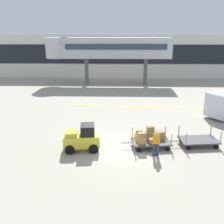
% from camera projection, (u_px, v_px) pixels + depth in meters
% --- Properties ---
extents(ground_plane, '(120.00, 120.00, 0.00)m').
position_uv_depth(ground_plane, '(123.00, 148.00, 15.55)').
color(ground_plane, '#A8A08E').
extents(apron_lead_line, '(14.60, 1.31, 0.01)m').
position_uv_depth(apron_lead_line, '(148.00, 107.00, 24.17)').
color(apron_lead_line, yellow).
rests_on(apron_lead_line, ground_plane).
extents(terminal_building, '(46.77, 2.51, 6.54)m').
position_uv_depth(terminal_building, '(122.00, 56.00, 39.35)').
color(terminal_building, silver).
rests_on(terminal_building, ground_plane).
extents(jet_bridge, '(16.39, 3.00, 6.08)m').
position_uv_depth(jet_bridge, '(103.00, 48.00, 33.29)').
color(jet_bridge, '#B7B7BC').
rests_on(jet_bridge, ground_plane).
extents(baggage_tug, '(2.22, 1.45, 1.58)m').
position_uv_depth(baggage_tug, '(82.00, 138.00, 15.11)').
color(baggage_tug, gold).
rests_on(baggage_tug, ground_plane).
extents(baggage_cart_lead, '(3.07, 1.67, 1.21)m').
position_uv_depth(baggage_cart_lead, '(149.00, 138.00, 15.59)').
color(baggage_cart_lead, '#4C4C4F').
rests_on(baggage_cart_lead, ground_plane).
extents(baggage_cart_middle, '(3.07, 1.67, 1.10)m').
position_uv_depth(baggage_cart_middle, '(198.00, 140.00, 15.83)').
color(baggage_cart_middle, '#4C4C4F').
rests_on(baggage_cart_middle, ground_plane).
extents(baggage_handler, '(0.45, 0.47, 1.56)m').
position_uv_depth(baggage_handler, '(156.00, 142.00, 14.26)').
color(baggage_handler, '#2D334C').
rests_on(baggage_handler, ground_plane).
extents(safety_cone_near, '(0.36, 0.36, 0.55)m').
position_uv_depth(safety_cone_near, '(217.00, 100.00, 25.43)').
color(safety_cone_near, orange).
rests_on(safety_cone_near, ground_plane).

